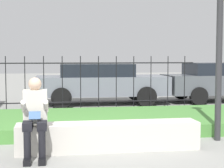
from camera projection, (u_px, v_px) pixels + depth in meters
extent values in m
plane|color=gray|center=(99.00, 151.00, 6.46)|extent=(60.00, 60.00, 0.00)
cube|color=beige|center=(109.00, 136.00, 6.47)|extent=(3.14, 0.50, 0.49)
cube|color=#9B978F|center=(109.00, 148.00, 6.48)|extent=(3.02, 0.46, 0.08)
cube|color=black|center=(27.00, 161.00, 5.63)|extent=(0.11, 0.26, 0.09)
cylinder|color=black|center=(27.00, 145.00, 5.67)|extent=(0.11, 0.11, 0.40)
cube|color=black|center=(28.00, 125.00, 5.86)|extent=(0.15, 0.42, 0.13)
cube|color=black|center=(42.00, 161.00, 5.66)|extent=(0.11, 0.26, 0.09)
cylinder|color=black|center=(42.00, 144.00, 5.71)|extent=(0.11, 0.11, 0.40)
cube|color=black|center=(42.00, 125.00, 5.89)|extent=(0.15, 0.42, 0.13)
cube|color=beige|center=(35.00, 106.00, 6.06)|extent=(0.38, 0.24, 0.54)
sphere|color=#DBB293|center=(35.00, 84.00, 6.02)|extent=(0.21, 0.21, 0.21)
cylinder|color=beige|center=(24.00, 107.00, 5.88)|extent=(0.08, 0.29, 0.24)
cylinder|color=beige|center=(46.00, 106.00, 5.93)|extent=(0.08, 0.29, 0.24)
cube|color=#335689|center=(35.00, 115.00, 5.81)|extent=(0.18, 0.09, 0.13)
cube|color=#4C893D|center=(88.00, 122.00, 8.55)|extent=(8.68, 2.87, 0.26)
cylinder|color=black|center=(81.00, 102.00, 10.65)|extent=(6.68, 0.03, 0.03)
cylinder|color=black|center=(80.00, 63.00, 10.56)|extent=(6.68, 0.03, 0.03)
cylinder|color=black|center=(6.00, 86.00, 10.29)|extent=(0.02, 0.02, 1.63)
cylinder|color=black|center=(25.00, 86.00, 10.37)|extent=(0.02, 0.02, 1.63)
cylinder|color=black|center=(44.00, 85.00, 10.45)|extent=(0.02, 0.02, 1.63)
cylinder|color=black|center=(62.00, 85.00, 10.53)|extent=(0.02, 0.02, 1.63)
cylinder|color=black|center=(81.00, 85.00, 10.61)|extent=(0.02, 0.02, 1.63)
cylinder|color=black|center=(99.00, 85.00, 10.69)|extent=(0.02, 0.02, 1.63)
cylinder|color=black|center=(116.00, 84.00, 10.77)|extent=(0.02, 0.02, 1.63)
cylinder|color=black|center=(134.00, 84.00, 10.85)|extent=(0.02, 0.02, 1.63)
cylinder|color=black|center=(151.00, 84.00, 10.93)|extent=(0.02, 0.02, 1.63)
cylinder|color=black|center=(168.00, 84.00, 11.01)|extent=(0.02, 0.02, 1.63)
cylinder|color=black|center=(184.00, 84.00, 11.10)|extent=(0.02, 0.02, 1.63)
cube|color=black|center=(222.00, 69.00, 13.47)|extent=(2.47, 1.55, 0.43)
cylinder|color=black|center=(199.00, 96.00, 12.50)|extent=(0.60, 0.20, 0.60)
cylinder|color=black|center=(181.00, 91.00, 14.18)|extent=(0.60, 0.20, 0.60)
cube|color=slate|center=(101.00, 85.00, 12.76)|extent=(4.44, 1.90, 0.63)
cube|color=black|center=(96.00, 70.00, 12.69)|extent=(2.45, 1.64, 0.42)
cylinder|color=black|center=(147.00, 97.00, 12.09)|extent=(0.66, 0.21, 0.65)
cylinder|color=black|center=(135.00, 91.00, 13.85)|extent=(0.66, 0.21, 0.65)
cylinder|color=black|center=(61.00, 98.00, 11.71)|extent=(0.66, 0.21, 0.65)
cylinder|color=black|center=(61.00, 92.00, 13.47)|extent=(0.66, 0.21, 0.65)
cylinder|color=#2D2D30|center=(219.00, 55.00, 7.13)|extent=(0.12, 0.12, 3.31)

